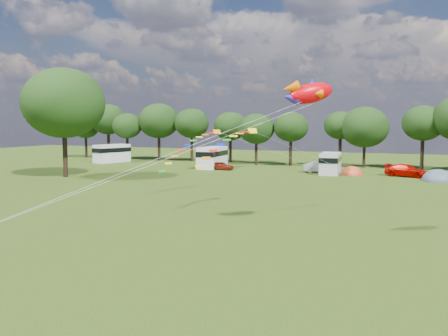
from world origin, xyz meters
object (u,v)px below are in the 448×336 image
at_px(campervan_a, 112,153).
at_px(fish_kite, 307,93).
at_px(big_tree, 64,103).
at_px(tent_greyblue, 438,181).
at_px(campervan_c, 330,163).
at_px(tent_orange, 352,175).
at_px(car_a, 221,166).
at_px(campervan_b, 212,157).
at_px(car_b, 320,167).
at_px(car_c, 407,171).

bearing_deg(campervan_a, fish_kite, -116.99).
relative_size(big_tree, fish_kite, 4.12).
xyz_separation_m(tent_greyblue, fish_kite, (-7.19, -32.19, 8.51)).
bearing_deg(campervan_c, tent_orange, -101.85).
xyz_separation_m(big_tree, car_a, (13.89, 15.77, -8.43)).
height_order(campervan_c, tent_greyblue, campervan_c).
bearing_deg(campervan_b, fish_kite, -151.66).
bearing_deg(car_b, big_tree, 104.55).
bearing_deg(big_tree, car_a, 48.62).
height_order(tent_orange, fish_kite, fish_kite).
height_order(big_tree, tent_orange, big_tree).
bearing_deg(car_b, campervan_b, 71.70).
relative_size(big_tree, campervan_a, 2.03).
relative_size(car_c, campervan_a, 0.78).
bearing_deg(car_c, tent_greyblue, -116.57).
xyz_separation_m(campervan_b, tent_greyblue, (30.31, -3.94, -1.63)).
bearing_deg(tent_orange, car_a, -177.99).
relative_size(car_a, car_b, 0.85).
xyz_separation_m(campervan_b, fish_kite, (23.12, -36.13, 6.88)).
relative_size(campervan_c, tent_orange, 1.83).
bearing_deg(fish_kite, campervan_b, 82.66).
distance_m(big_tree, car_c, 42.77).
bearing_deg(campervan_a, car_a, -85.99).
bearing_deg(tent_orange, tent_greyblue, -14.44).
height_order(campervan_c, fish_kite, fish_kite).
height_order(campervan_a, tent_greyblue, campervan_a).
xyz_separation_m(car_a, tent_greyblue, (28.00, -1.97, -0.57)).
bearing_deg(campervan_c, campervan_b, 80.85).
bearing_deg(campervan_c, car_a, 87.77).
xyz_separation_m(car_a, campervan_c, (15.12, 0.93, 0.88)).
relative_size(campervan_a, campervan_c, 1.13).
height_order(car_a, fish_kite, fish_kite).
relative_size(big_tree, car_b, 3.19).
bearing_deg(campervan_c, car_b, 50.68).
height_order(campervan_b, tent_orange, campervan_b).
bearing_deg(tent_greyblue, car_b, 164.68).
distance_m(campervan_a, tent_orange, 39.81).
xyz_separation_m(campervan_a, fish_kite, (42.52, -38.41, 6.94)).
distance_m(campervan_a, tent_greyblue, 50.12).
bearing_deg(campervan_a, car_c, -78.49).
bearing_deg(car_a, car_c, -92.03).
height_order(campervan_a, campervan_b, campervan_b).
bearing_deg(car_b, fish_kite, 173.02).
height_order(campervan_c, tent_orange, campervan_c).
xyz_separation_m(big_tree, campervan_a, (-7.82, 20.02, -7.42)).
height_order(big_tree, tent_greyblue, big_tree).
distance_m(car_a, car_c, 24.45).
xyz_separation_m(big_tree, campervan_b, (11.58, 17.73, -7.37)).
relative_size(campervan_c, fish_kite, 1.79).
bearing_deg(fish_kite, car_a, 81.40).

